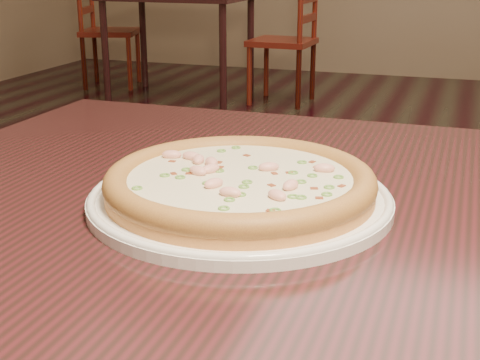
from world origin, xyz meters
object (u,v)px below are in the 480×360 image
(plate, at_px, (240,198))
(chair_a, at_px, (103,31))
(hero_table, at_px, (349,280))
(pizza, at_px, (240,182))
(bg_table_left, at_px, (179,7))
(chair_b, at_px, (290,41))

(plate, xyz_separation_m, chair_a, (-2.57, 4.10, -0.32))
(hero_table, relative_size, pizza, 3.95)
(hero_table, height_order, pizza, pizza)
(bg_table_left, relative_size, chair_b, 1.05)
(chair_a, distance_m, chair_b, 1.59)
(chair_a, bearing_deg, chair_b, -5.65)
(hero_table, distance_m, bg_table_left, 4.29)
(chair_a, bearing_deg, plate, -57.95)
(pizza, bearing_deg, chair_b, 104.07)
(plate, height_order, chair_a, chair_a)
(pizza, relative_size, chair_a, 0.32)
(hero_table, bearing_deg, chair_a, 123.56)
(plate, height_order, pizza, pizza)
(plate, distance_m, pizza, 0.02)
(bg_table_left, bearing_deg, pizza, -65.05)
(bg_table_left, relative_size, chair_a, 1.05)
(hero_table, bearing_deg, pizza, -157.39)
(plate, height_order, bg_table_left, plate)
(hero_table, xyz_separation_m, bg_table_left, (-1.93, 3.83, 0.00))
(bg_table_left, xyz_separation_m, chair_b, (0.82, 0.06, -0.22))
(plate, xyz_separation_m, pizza, (-0.00, 0.00, 0.02))
(chair_b, bearing_deg, plate, -75.92)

